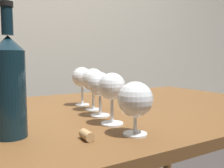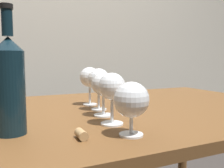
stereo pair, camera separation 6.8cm
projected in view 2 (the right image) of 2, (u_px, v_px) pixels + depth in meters
The scene contains 9 objects.
back_wall at pixel (49, 17), 1.95m from camera, with size 5.00×0.08×2.60m, color beige.
dining_table at pixel (109, 130), 0.93m from camera, with size 1.53×0.89×0.77m.
wine_glass_merlot at pixel (131, 101), 0.58m from camera, with size 0.09×0.09×0.13m.
wine_glass_cabernet at pixel (112, 88), 0.68m from camera, with size 0.08×0.08×0.15m.
wine_glass_port at pixel (103, 86), 0.79m from camera, with size 0.08×0.08×0.14m.
wine_glass_chardonnay at pixel (99, 80), 0.88m from camera, with size 0.08×0.08×0.15m.
wine_glass_white at pixel (90, 78), 0.98m from camera, with size 0.08×0.08×0.16m.
wine_bottle at pixel (10, 84), 0.59m from camera, with size 0.07×0.07×0.32m.
cork at pixel (81, 134), 0.56m from camera, with size 0.02×0.02×0.04m, color tan.
Camera 2 is at (-0.36, -0.83, 0.95)m, focal length 38.77 mm.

